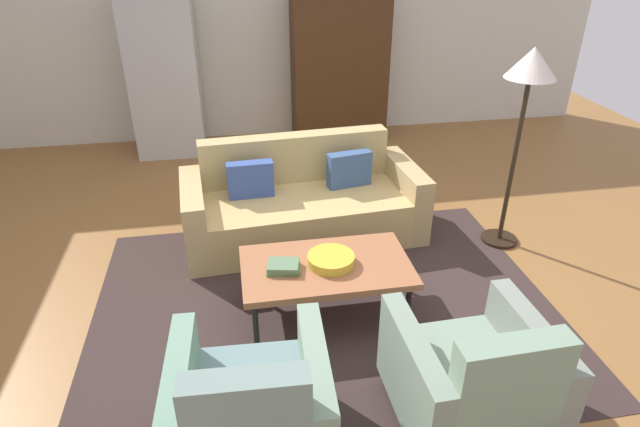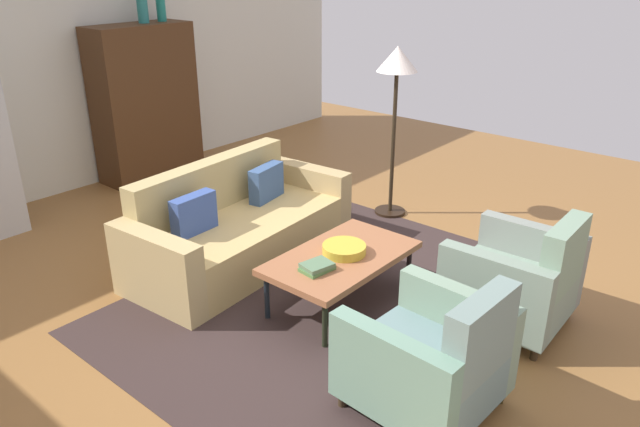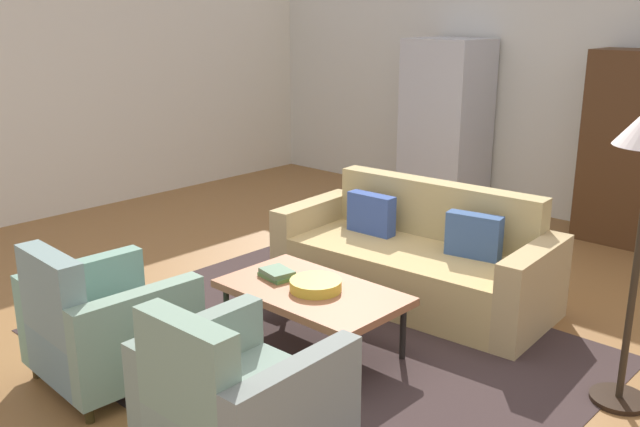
# 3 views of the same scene
# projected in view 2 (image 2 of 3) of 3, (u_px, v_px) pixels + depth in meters

# --- Properties ---
(ground_plane) EXTENTS (10.37, 10.37, 0.00)m
(ground_plane) POSITION_uv_depth(u_px,v_px,m) (319.00, 283.00, 5.01)
(ground_plane) COLOR olive
(wall_back) EXTENTS (8.64, 0.12, 2.80)m
(wall_back) POSITION_uv_depth(u_px,v_px,m) (65.00, 65.00, 6.63)
(wall_back) COLOR silver
(wall_back) RESTS_ON ground
(area_rug) EXTENTS (3.40, 2.60, 0.01)m
(area_rug) POSITION_uv_depth(u_px,v_px,m) (336.00, 299.00, 4.77)
(area_rug) COLOR #362827
(area_rug) RESTS_ON ground
(couch) EXTENTS (2.16, 1.05, 0.86)m
(couch) POSITION_uv_depth(u_px,v_px,m) (235.00, 228.00, 5.33)
(couch) COLOR tan
(couch) RESTS_ON ground
(coffee_table) EXTENTS (1.20, 0.70, 0.42)m
(coffee_table) POSITION_uv_depth(u_px,v_px,m) (341.00, 259.00, 4.59)
(coffee_table) COLOR black
(coffee_table) RESTS_ON ground
(armchair_left) EXTENTS (0.84, 0.84, 0.88)m
(armchair_left) POSITION_uv_depth(u_px,v_px,m) (434.00, 362.00, 3.49)
(armchair_left) COLOR #36281A
(armchair_left) RESTS_ON ground
(armchair_right) EXTENTS (0.82, 0.82, 0.88)m
(armchair_right) POSITION_uv_depth(u_px,v_px,m) (520.00, 282.00, 4.34)
(armchair_right) COLOR #31251C
(armchair_right) RESTS_ON ground
(fruit_bowl) EXTENTS (0.33, 0.33, 0.07)m
(fruit_bowl) POSITION_uv_depth(u_px,v_px,m) (344.00, 249.00, 4.59)
(fruit_bowl) COLOR gold
(fruit_bowl) RESTS_ON coffee_table
(book_stack) EXTENTS (0.25, 0.21, 0.06)m
(book_stack) POSITION_uv_depth(u_px,v_px,m) (317.00, 267.00, 4.34)
(book_stack) COLOR #4E7C42
(book_stack) RESTS_ON coffee_table
(cabinet) EXTENTS (1.20, 0.51, 1.80)m
(cabinet) POSITION_uv_depth(u_px,v_px,m) (145.00, 103.00, 7.14)
(cabinet) COLOR #452915
(cabinet) RESTS_ON ground
(vase_tall) EXTENTS (0.12, 0.12, 0.35)m
(vase_tall) POSITION_uv_depth(u_px,v_px,m) (142.00, 7.00, 6.78)
(vase_tall) COLOR #24716F
(vase_tall) RESTS_ON cabinet
(vase_round) EXTENTS (0.11, 0.11, 0.35)m
(vase_round) POSITION_uv_depth(u_px,v_px,m) (161.00, 6.00, 6.96)
(vase_round) COLOR #1A7568
(vase_round) RESTS_ON cabinet
(floor_lamp) EXTENTS (0.40, 0.40, 1.72)m
(floor_lamp) POSITION_uv_depth(u_px,v_px,m) (397.00, 75.00, 5.82)
(floor_lamp) COLOR black
(floor_lamp) RESTS_ON ground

